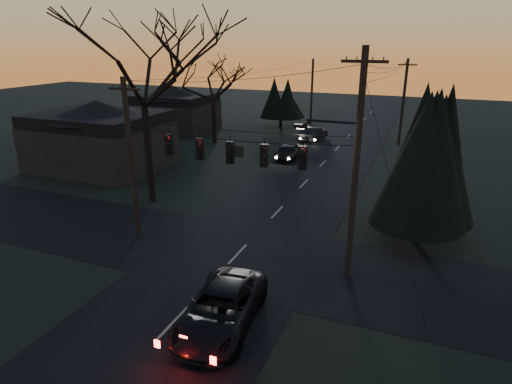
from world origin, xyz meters
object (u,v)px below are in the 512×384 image
at_px(utility_pole_left, 139,235).
at_px(utility_pole_far_r, 398,145).
at_px(suv_near, 221,309).
at_px(sedan_oncoming_a, 290,151).
at_px(sedan_oncoming_b, 313,134).
at_px(utility_pole_far_l, 310,124).
at_px(bare_tree_left, 141,65).
at_px(utility_pole_right, 347,276).
at_px(evergreen_right, 425,157).

xyz_separation_m(utility_pole_left, utility_pole_far_r, (11.50, 28.00, 0.00)).
bearing_deg(suv_near, sedan_oncoming_a, 95.57).
relative_size(utility_pole_left, sedan_oncoming_b, 1.96).
relative_size(utility_pole_far_l, bare_tree_left, 0.64).
relative_size(utility_pole_right, sedan_oncoming_a, 2.36).
xyz_separation_m(utility_pole_right, evergreen_right, (2.62, 5.08, 4.62)).
bearing_deg(sedan_oncoming_a, bare_tree_left, 70.93).
distance_m(utility_pole_right, bare_tree_left, 17.08).
xyz_separation_m(utility_pole_right, sedan_oncoming_a, (-8.70, 18.47, 0.72)).
bearing_deg(bare_tree_left, sedan_oncoming_b, 76.65).
height_order(utility_pole_far_l, suv_near, utility_pole_far_l).
xyz_separation_m(evergreen_right, suv_near, (-6.34, -10.49, -3.88)).
distance_m(utility_pole_far_l, sedan_oncoming_b, 9.82).
height_order(bare_tree_left, evergreen_right, bare_tree_left).
height_order(utility_pole_left, utility_pole_far_r, same).
bearing_deg(sedan_oncoming_a, suv_near, 103.41).
distance_m(utility_pole_right, sedan_oncoming_a, 20.43).
distance_m(bare_tree_left, sedan_oncoming_a, 16.73).
distance_m(utility_pole_far_l, evergreen_right, 34.30).
height_order(utility_pole_left, evergreen_right, evergreen_right).
bearing_deg(sedan_oncoming_a, utility_pole_far_l, -79.30).
bearing_deg(evergreen_right, sedan_oncoming_a, 130.22).
height_order(bare_tree_left, sedan_oncoming_b, bare_tree_left).
height_order(utility_pole_far_r, bare_tree_left, bare_tree_left).
distance_m(utility_pole_far_r, suv_near, 33.62).
bearing_deg(sedan_oncoming_b, utility_pole_left, 96.69).
distance_m(utility_pole_left, evergreen_right, 15.70).
bearing_deg(utility_pole_far_r, sedan_oncoming_a, -132.40).
bearing_deg(evergreen_right, bare_tree_left, -178.80).
bearing_deg(utility_pole_right, evergreen_right, 62.73).
xyz_separation_m(utility_pole_far_r, evergreen_right, (2.62, -22.92, 4.62)).
relative_size(utility_pole_right, bare_tree_left, 0.80).
bearing_deg(suv_near, utility_pole_left, 139.01).
relative_size(utility_pole_right, utility_pole_far_l, 1.25).
relative_size(utility_pole_far_r, suv_near, 1.60).
height_order(utility_pole_far_l, bare_tree_left, bare_tree_left).
xyz_separation_m(utility_pole_right, sedan_oncoming_b, (-8.70, 26.61, 0.71)).
xyz_separation_m(utility_pole_left, evergreen_right, (14.12, 5.08, 4.62)).
bearing_deg(evergreen_right, sedan_oncoming_b, 117.74).
relative_size(utility_pole_right, utility_pole_far_r, 1.18).
bearing_deg(utility_pole_right, sedan_oncoming_b, 108.10).
xyz_separation_m(suv_near, sedan_oncoming_b, (-4.98, 32.01, -0.02)).
height_order(utility_pole_right, utility_pole_far_l, utility_pole_right).
relative_size(utility_pole_right, evergreen_right, 1.24).
bearing_deg(utility_pole_far_r, utility_pole_right, -90.00).
relative_size(utility_pole_far_l, suv_near, 1.51).
bearing_deg(utility_pole_far_r, utility_pole_far_l, 145.18).
bearing_deg(utility_pole_right, utility_pole_left, 180.00).
bearing_deg(evergreen_right, utility_pole_left, -160.20).
height_order(utility_pole_far_r, utility_pole_far_l, utility_pole_far_r).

